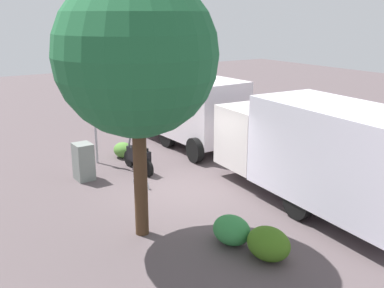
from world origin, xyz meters
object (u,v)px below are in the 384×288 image
Objects in this scene: street_tree at (136,56)px; stop_sign at (94,111)px; box_truck_near at (313,148)px; box_truck_far at (179,104)px; motorcycle at (139,157)px; utility_cabinet at (84,162)px; bike_rack_hoop at (141,186)px.

stop_sign is at bearing -11.06° from street_tree.
box_truck_near reaches higher than box_truck_far.
motorcycle is 1.82m from utility_cabinet.
street_tree reaches higher than box_truck_far.
street_tree is at bearing 150.89° from motorcycle.
box_truck_near is at bearing 174.90° from box_truck_far.
bike_rack_hoop is (-1.54, -1.24, -0.60)m from utility_cabinet.
box_truck_far reaches higher than motorcycle.
utility_cabinet is (-1.35, 0.96, -1.30)m from stop_sign.
stop_sign is (1.63, 0.84, 1.38)m from motorcycle.
stop_sign is 2.40× the size of utility_cabinet.
stop_sign is 3.36× the size of bike_rack_hoop.
bike_rack_hoop is at bearing -174.45° from stop_sign.
stop_sign reaches higher than utility_cabinet.
box_truck_near is 10.20× the size of bike_rack_hoop.
utility_cabinet is at bearing -1.97° from street_tree.
box_truck_near is 1.43× the size of street_tree.
stop_sign is 3.47m from bike_rack_hoop.
street_tree is at bearing 168.94° from stop_sign.
box_truck_far is at bearing -75.93° from stop_sign.
box_truck_far is 6.94× the size of utility_cabinet.
street_tree reaches higher than box_truck_near.
utility_cabinet is (0.29, 1.80, 0.08)m from motorcycle.
box_truck_near is 7.70m from box_truck_far.
street_tree is (-6.70, 5.17, 2.69)m from box_truck_far.
box_truck_near is at bearing -139.39° from utility_cabinet.
street_tree is at bearing 178.03° from utility_cabinet.
utility_cabinet is at bearing 144.52° from stop_sign.
box_truck_near is 1.05× the size of box_truck_far.
motorcycle is at bearing 32.39° from box_truck_near.
box_truck_far is 2.90× the size of stop_sign.
box_truck_near is at bearing -101.89° from street_tree.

